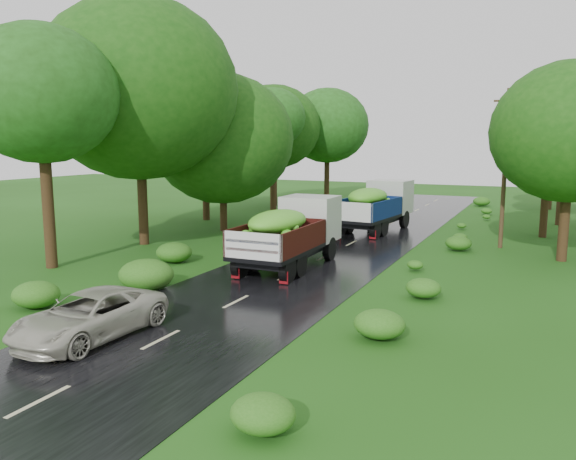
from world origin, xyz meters
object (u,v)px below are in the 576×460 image
Objects in this scene: truck_far at (377,203)px; utility_pole at (505,167)px; truck_near at (292,229)px; car at (90,316)px.

utility_pole is (7.17, -2.75, 2.39)m from truck_far.
car is (-1.24, -10.45, -0.96)m from truck_near.
truck_far reaches higher than truck_near.
truck_near is 0.95× the size of truck_far.
car is 0.57× the size of utility_pole.
utility_pole reaches higher than truck_near.
car is at bearing -112.87° from utility_pole.
utility_pole is (7.74, 8.25, 2.43)m from truck_near.
utility_pole is (8.98, 18.70, 3.39)m from car.
utility_pole reaches higher than car.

